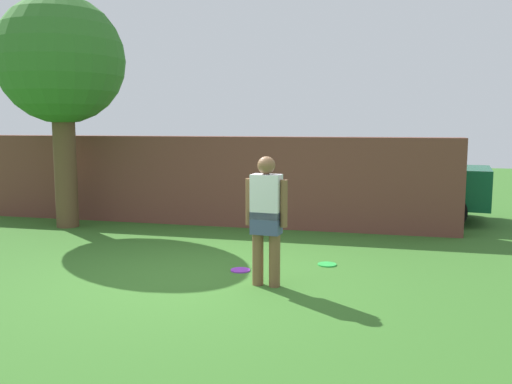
{
  "coord_description": "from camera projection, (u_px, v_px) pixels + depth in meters",
  "views": [
    {
      "loc": [
        2.41,
        -6.45,
        2.01
      ],
      "look_at": [
        0.47,
        1.27,
        1.0
      ],
      "focal_mm": 37.66,
      "sensor_mm": 36.0,
      "label": 1
    }
  ],
  "objects": [
    {
      "name": "frisbee_purple",
      "position": [
        240.0,
        270.0,
        7.39
      ],
      "size": [
        0.27,
        0.27,
        0.02
      ],
      "primitive_type": "cylinder",
      "color": "purple",
      "rests_on": "ground"
    },
    {
      "name": "person",
      "position": [
        266.0,
        215.0,
        6.61
      ],
      "size": [
        0.54,
        0.26,
        1.62
      ],
      "rotation": [
        0.0,
        0.0,
        3.04
      ],
      "color": "brown",
      "rests_on": "ground"
    },
    {
      "name": "car",
      "position": [
        385.0,
        177.0,
        11.65
      ],
      "size": [
        4.37,
        2.31,
        1.72
      ],
      "rotation": [
        0.0,
        0.0,
        3.02
      ],
      "color": "#0C4C2D",
      "rests_on": "ground"
    },
    {
      "name": "brick_wall",
      "position": [
        191.0,
        180.0,
        10.88
      ],
      "size": [
        10.42,
        0.5,
        1.77
      ],
      "primitive_type": "cube",
      "color": "brown",
      "rests_on": "ground"
    },
    {
      "name": "tree",
      "position": [
        61.0,
        63.0,
        10.2
      ],
      "size": [
        2.41,
        2.41,
        4.43
      ],
      "color": "brown",
      "rests_on": "ground"
    },
    {
      "name": "frisbee_green",
      "position": [
        327.0,
        264.0,
        7.69
      ],
      "size": [
        0.27,
        0.27,
        0.02
      ],
      "primitive_type": "cylinder",
      "color": "green",
      "rests_on": "ground"
    },
    {
      "name": "ground_plane",
      "position": [
        198.0,
        278.0,
        7.04
      ],
      "size": [
        40.0,
        40.0,
        0.0
      ],
      "primitive_type": "plane",
      "color": "#336623"
    }
  ]
}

